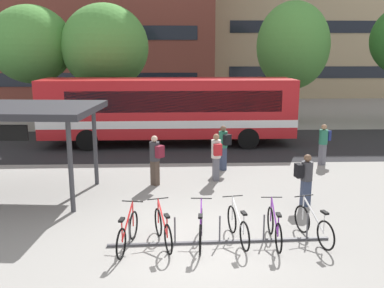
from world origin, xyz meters
The scene contains 19 objects.
ground centered at (0.00, 0.00, 0.00)m, with size 200.00×200.00×0.00m, color gray.
bus_lane_asphalt centered at (0.00, 11.03, 0.00)m, with size 80.00×7.20×0.01m, color #232326.
city_bus centered at (-0.99, 11.03, 1.78)m, with size 12.05×2.70×3.20m.
bike_rack centered at (0.51, 0.07, 0.09)m, with size 5.36×0.31×0.70m.
parked_bicycle_red_0 centered at (-1.66, -0.12, 0.38)m, with size 0.52×1.71×0.99m.
parked_bicycle_red_1 centered at (-0.84, 0.06, 0.38)m, with size 0.64×1.67×0.99m.
parked_bicycle_purple_2 centered at (0.05, 0.03, 0.38)m, with size 0.52×1.72×0.99m.
parked_bicycle_white_3 centered at (0.96, 0.17, 0.38)m, with size 0.52×1.71×0.99m.
parked_bicycle_purple_4 centered at (1.82, 0.05, 0.38)m, with size 0.52×1.72×0.99m.
parked_bicycle_white_5 centered at (2.80, 0.14, 0.38)m, with size 0.63×1.68×0.99m.
commuter_maroon_pack_0 centered at (-1.24, 4.60, 1.00)m, with size 0.59×0.59×1.73m.
commuter_black_pack_1 centered at (3.26, 2.45, 0.91)m, with size 0.57×0.40×1.59m.
commuter_black_pack_2 centered at (1.27, 6.40, 1.00)m, with size 0.54×0.61×1.74m.
commuter_navy_pack_4 centered at (5.38, 7.08, 0.95)m, with size 0.60×0.57×1.65m.
commuter_red_pack_5 centered at (0.87, 5.05, 0.97)m, with size 0.38×0.56×1.69m.
street_tree_1 centered at (6.66, 17.21, 4.79)m, with size 4.45×4.45×7.47m.
street_tree_2 centered at (-4.55, 15.30, 4.70)m, with size 4.88×4.88×7.10m.
street_tree_3 centered at (-8.69, 15.43, 4.83)m, with size 4.63×4.63×7.02m.
building_centre_block centered at (2.74, 43.36, 8.05)m, with size 19.37×11.39×16.09m.
Camera 1 is at (-0.47, -9.32, 4.55)m, focal length 39.57 mm.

